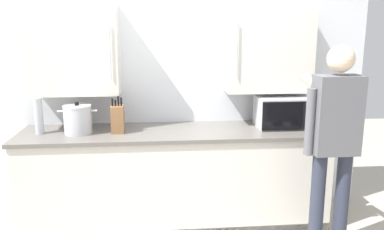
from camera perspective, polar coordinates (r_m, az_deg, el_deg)
The scene contains 7 objects.
back_wall_tiled at distance 3.83m, azimuth -2.76°, elevation 7.37°, with size 3.80×0.44×2.85m.
counter_unit at distance 3.75m, azimuth -2.38°, elevation -8.92°, with size 2.79×0.68×0.90m.
microwave_oven at distance 3.80m, azimuth 12.75°, elevation 0.41°, with size 0.50×0.36×0.28m.
knife_block at distance 3.57m, azimuth -10.60°, elevation -0.52°, with size 0.11×0.15×0.33m.
thermos_flask at distance 3.71m, azimuth -21.14°, elevation -0.09°, with size 0.08×0.08×0.32m.
stock_pot at distance 3.62m, azimuth -16.06°, elevation -0.60°, with size 0.34×0.24×0.28m.
person_figure at distance 3.20m, azimuth 19.64°, elevation -2.82°, with size 0.44×0.56×1.70m.
Camera 1 is at (-0.16, -2.62, 1.82)m, focal length 37.19 mm.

